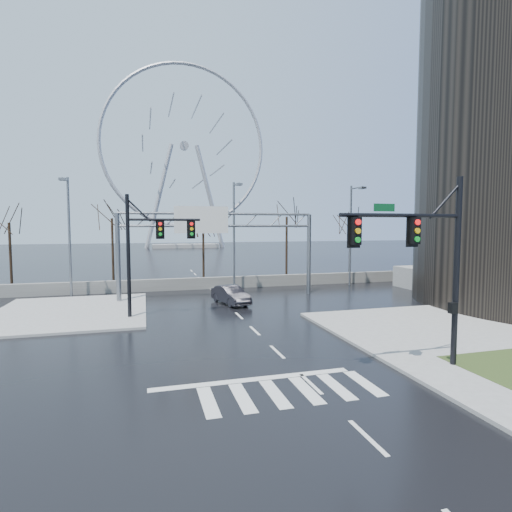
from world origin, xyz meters
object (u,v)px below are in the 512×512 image
object	(u,v)px
signal_mast_near	(430,254)
sign_gantry	(215,236)
ferris_wheel	(184,153)
car	(231,295)
signal_mast_far	(147,244)

from	to	relation	value
signal_mast_near	sign_gantry	distance (m)	19.79
signal_mast_near	ferris_wheel	xyz separation A→B (m)	(-0.14, 99.04, 21.26)
signal_mast_near	car	size ratio (longest dim) A/B	1.88
signal_mast_far	sign_gantry	bearing A→B (deg)	47.53
signal_mast_far	sign_gantry	xyz separation A→B (m)	(5.49, 6.00, 0.35)
sign_gantry	car	bearing A→B (deg)	-76.12
sign_gantry	ferris_wheel	world-z (taller)	ferris_wheel
sign_gantry	car	distance (m)	5.33
signal_mast_far	ferris_wheel	size ratio (longest dim) A/B	0.16
sign_gantry	ferris_wheel	xyz separation A→B (m)	(5.38, 80.04, 20.95)
signal_mast_near	car	distance (m)	17.40
ferris_wheel	car	bearing A→B (deg)	-93.23
ferris_wheel	signal_mast_far	bearing A→B (deg)	-97.20
signal_mast_near	car	xyz separation A→B (m)	(-4.82, 16.19, -4.17)
signal_mast_near	ferris_wheel	size ratio (longest dim) A/B	0.16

